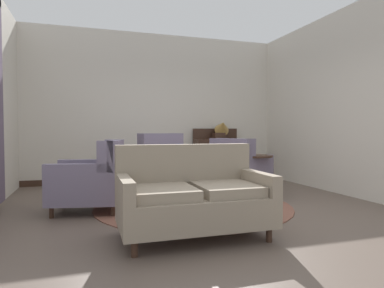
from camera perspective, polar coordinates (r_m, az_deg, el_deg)
name	(u,v)px	position (r m, az deg, el deg)	size (l,w,h in m)	color
ground	(200,211)	(4.67, 1.39, -11.15)	(8.17, 8.17, 0.00)	brown
wall_back	(156,108)	(7.38, -6.09, 6.04)	(5.60, 0.08, 3.15)	silver
wall_right	(325,104)	(6.68, 21.49, 6.30)	(0.08, 4.09, 3.15)	silver
baseboard_back	(157,178)	(7.38, -5.95, -5.73)	(5.44, 0.03, 0.12)	#382319
area_rug	(193,206)	(4.95, 0.23, -10.32)	(2.80, 2.80, 0.01)	brown
coffee_table	(184,177)	(4.82, -1.33, -5.52)	(0.88, 0.88, 0.53)	#382319
porcelain_vase	(179,159)	(4.82, -2.13, -2.45)	(0.18, 0.18, 0.37)	#384C93
settee	(193,198)	(3.51, 0.16, -9.02)	(1.51, 0.85, 0.93)	gray
armchair_beside_settee	(239,170)	(5.84, 7.92, -4.27)	(1.07, 1.06, 0.96)	slate
armchair_near_sideboard	(155,169)	(5.88, -6.30, -4.12)	(0.95, 1.06, 1.04)	slate
armchair_back_corner	(93,181)	(4.73, -16.37, -5.95)	(1.04, 0.91, 0.96)	slate
side_table	(256,171)	(5.76, 10.63, -4.49)	(0.56, 0.56, 0.68)	#382319
sideboard	(218,157)	(7.49, 4.39, -2.13)	(1.05, 0.40, 1.13)	#382319
gramophone	(222,128)	(7.41, 5.00, 2.61)	(0.40, 0.47, 0.49)	#382319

